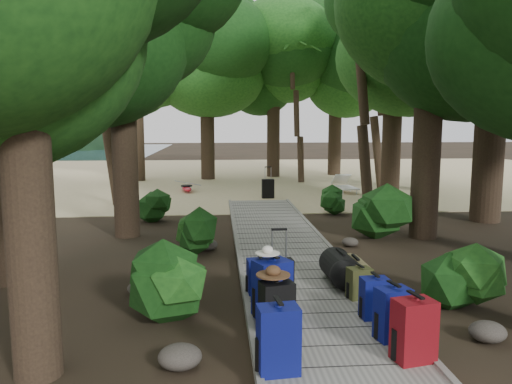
{
  "coord_description": "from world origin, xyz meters",
  "views": [
    {
      "loc": [
        -1.37,
        -9.39,
        2.67
      ],
      "look_at": [
        -0.42,
        2.69,
        1.0
      ],
      "focal_mm": 35.0,
      "sensor_mm": 36.0,
      "label": 1
    }
  ],
  "objects_px": {
    "backpack_right_c": "(375,296)",
    "lone_suitcase_on_sand": "(268,189)",
    "backpack_left_c": "(272,286)",
    "backpack_left_d": "(260,274)",
    "kayak": "(187,187)",
    "backpack_right_a": "(414,327)",
    "backpack_right_b": "(393,311)",
    "duffel_right_black": "(340,268)",
    "backpack_right_d": "(359,281)",
    "sun_lounger": "(346,184)",
    "backpack_left_a": "(278,336)",
    "suitcase_on_boardwalk": "(279,281)",
    "backpack_left_b": "(277,305)",
    "duffel_right_khaki": "(355,272)"
  },
  "relations": [
    {
      "from": "backpack_right_c",
      "to": "lone_suitcase_on_sand",
      "type": "bearing_deg",
      "value": 87.33
    },
    {
      "from": "backpack_left_c",
      "to": "backpack_left_d",
      "type": "xyz_separation_m",
      "value": [
        -0.08,
        0.95,
        -0.14
      ]
    },
    {
      "from": "kayak",
      "to": "backpack_right_c",
      "type": "bearing_deg",
      "value": -86.16
    },
    {
      "from": "backpack_right_a",
      "to": "backpack_right_b",
      "type": "height_order",
      "value": "backpack_right_a"
    },
    {
      "from": "backpack_left_c",
      "to": "duffel_right_black",
      "type": "xyz_separation_m",
      "value": [
        1.25,
        1.33,
        -0.18
      ]
    },
    {
      "from": "backpack_right_b",
      "to": "backpack_right_a",
      "type": "bearing_deg",
      "value": -99.46
    },
    {
      "from": "backpack_right_b",
      "to": "lone_suitcase_on_sand",
      "type": "height_order",
      "value": "backpack_right_b"
    },
    {
      "from": "backpack_right_d",
      "to": "sun_lounger",
      "type": "height_order",
      "value": "sun_lounger"
    },
    {
      "from": "backpack_left_a",
      "to": "backpack_right_b",
      "type": "xyz_separation_m",
      "value": [
        1.45,
        0.69,
        -0.05
      ]
    },
    {
      "from": "backpack_left_d",
      "to": "kayak",
      "type": "bearing_deg",
      "value": 93.67
    },
    {
      "from": "backpack_left_d",
      "to": "backpack_right_a",
      "type": "height_order",
      "value": "backpack_right_a"
    },
    {
      "from": "backpack_right_c",
      "to": "sun_lounger",
      "type": "relative_size",
      "value": 0.3
    },
    {
      "from": "backpack_right_b",
      "to": "suitcase_on_boardwalk",
      "type": "relative_size",
      "value": 1.11
    },
    {
      "from": "backpack_left_a",
      "to": "backpack_left_c",
      "type": "relative_size",
      "value": 0.92
    },
    {
      "from": "backpack_right_a",
      "to": "backpack_right_b",
      "type": "bearing_deg",
      "value": 81.57
    },
    {
      "from": "backpack_right_b",
      "to": "sun_lounger",
      "type": "relative_size",
      "value": 0.35
    },
    {
      "from": "backpack_right_a",
      "to": "backpack_right_c",
      "type": "height_order",
      "value": "backpack_right_a"
    },
    {
      "from": "backpack_left_c",
      "to": "backpack_right_b",
      "type": "height_order",
      "value": "backpack_left_c"
    },
    {
      "from": "lone_suitcase_on_sand",
      "to": "sun_lounger",
      "type": "xyz_separation_m",
      "value": [
        3.15,
        1.19,
        -0.01
      ]
    },
    {
      "from": "backpack_left_d",
      "to": "backpack_right_b",
      "type": "bearing_deg",
      "value": -55.54
    },
    {
      "from": "backpack_right_b",
      "to": "backpack_right_c",
      "type": "distance_m",
      "value": 0.66
    },
    {
      "from": "backpack_right_a",
      "to": "suitcase_on_boardwalk",
      "type": "relative_size",
      "value": 1.21
    },
    {
      "from": "backpack_right_c",
      "to": "backpack_right_d",
      "type": "height_order",
      "value": "backpack_right_c"
    },
    {
      "from": "backpack_right_a",
      "to": "backpack_left_c",
      "type": "bearing_deg",
      "value": 123.63
    },
    {
      "from": "backpack_left_d",
      "to": "backpack_right_a",
      "type": "distance_m",
      "value": 2.73
    },
    {
      "from": "backpack_left_b",
      "to": "lone_suitcase_on_sand",
      "type": "bearing_deg",
      "value": 70.67
    },
    {
      "from": "backpack_left_a",
      "to": "backpack_left_d",
      "type": "xyz_separation_m",
      "value": [
        0.02,
        2.45,
        -0.1
      ]
    },
    {
      "from": "kayak",
      "to": "duffel_right_khaki",
      "type": "bearing_deg",
      "value": -84.23
    },
    {
      "from": "backpack_left_b",
      "to": "lone_suitcase_on_sand",
      "type": "relative_size",
      "value": 1.07
    },
    {
      "from": "kayak",
      "to": "backpack_left_a",
      "type": "bearing_deg",
      "value": -92.82
    },
    {
      "from": "backpack_left_d",
      "to": "sun_lounger",
      "type": "distance_m",
      "value": 12.27
    },
    {
      "from": "sun_lounger",
      "to": "backpack_right_b",
      "type": "bearing_deg",
      "value": -107.44
    },
    {
      "from": "duffel_right_black",
      "to": "sun_lounger",
      "type": "relative_size",
      "value": 0.39
    },
    {
      "from": "backpack_left_b",
      "to": "backpack_left_c",
      "type": "xyz_separation_m",
      "value": [
        0.0,
        0.53,
        0.07
      ]
    },
    {
      "from": "backpack_left_c",
      "to": "backpack_right_b",
      "type": "relative_size",
      "value": 1.23
    },
    {
      "from": "duffel_right_khaki",
      "to": "backpack_right_c",
      "type": "bearing_deg",
      "value": -95.84
    },
    {
      "from": "backpack_right_d",
      "to": "sun_lounger",
      "type": "bearing_deg",
      "value": 65.05
    },
    {
      "from": "duffel_right_black",
      "to": "backpack_right_d",
      "type": "bearing_deg",
      "value": -85.44
    },
    {
      "from": "backpack_left_b",
      "to": "backpack_right_b",
      "type": "bearing_deg",
      "value": -25.15
    },
    {
      "from": "backpack_left_a",
      "to": "duffel_right_black",
      "type": "xyz_separation_m",
      "value": [
        1.35,
        2.83,
        -0.15
      ]
    },
    {
      "from": "sun_lounger",
      "to": "backpack_left_b",
      "type": "bearing_deg",
      "value": -113.25
    },
    {
      "from": "backpack_left_a",
      "to": "backpack_right_d",
      "type": "distance_m",
      "value": 2.56
    },
    {
      "from": "duffel_right_black",
      "to": "suitcase_on_boardwalk",
      "type": "bearing_deg",
      "value": -147.85
    },
    {
      "from": "sun_lounger",
      "to": "duffel_right_khaki",
      "type": "bearing_deg",
      "value": -109.05
    },
    {
      "from": "backpack_right_b",
      "to": "backpack_right_c",
      "type": "bearing_deg",
      "value": 77.49
    },
    {
      "from": "backpack_left_c",
      "to": "lone_suitcase_on_sand",
      "type": "relative_size",
      "value": 1.26
    },
    {
      "from": "backpack_left_a",
      "to": "sun_lounger",
      "type": "height_order",
      "value": "backpack_left_a"
    },
    {
      "from": "backpack_right_b",
      "to": "kayak",
      "type": "relative_size",
      "value": 0.22
    },
    {
      "from": "kayak",
      "to": "backpack_left_c",
      "type": "bearing_deg",
      "value": -91.61
    },
    {
      "from": "backpack_right_c",
      "to": "lone_suitcase_on_sand",
      "type": "distance_m",
      "value": 11.38
    }
  ]
}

